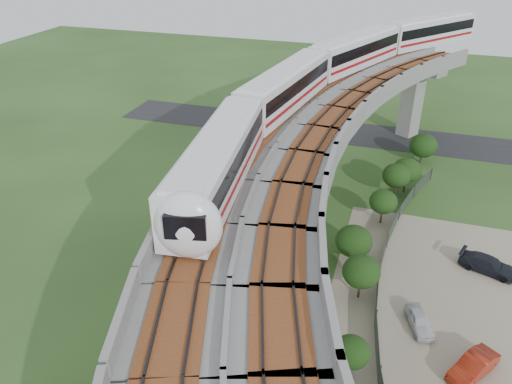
% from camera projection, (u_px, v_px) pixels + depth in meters
% --- Properties ---
extents(ground, '(160.00, 160.00, 0.00)m').
position_uv_depth(ground, '(275.00, 262.00, 41.61)').
color(ground, '#2B471C').
rests_on(ground, ground).
extents(dirt_lot, '(18.00, 26.00, 0.04)m').
position_uv_depth(dirt_lot, '(453.00, 313.00, 36.25)').
color(dirt_lot, gray).
rests_on(dirt_lot, ground).
extents(asphalt_road, '(60.00, 8.00, 0.03)m').
position_uv_depth(asphalt_road, '(335.00, 131.00, 66.56)').
color(asphalt_road, '#232326').
rests_on(asphalt_road, ground).
extents(viaduct, '(19.58, 73.98, 11.40)m').
position_uv_depth(viaduct, '(328.00, 172.00, 36.17)').
color(viaduct, '#99968E').
rests_on(viaduct, ground).
extents(metro_train, '(19.61, 59.38, 3.64)m').
position_uv_depth(metro_train, '(341.00, 72.00, 47.27)').
color(metro_train, white).
rests_on(metro_train, ground).
extents(fence, '(3.87, 38.73, 1.50)m').
position_uv_depth(fence, '(396.00, 278.00, 38.68)').
color(fence, '#2D382D').
rests_on(fence, ground).
extents(tree_0, '(3.19, 3.19, 3.50)m').
position_uv_depth(tree_0, '(423.00, 145.00, 57.27)').
color(tree_0, '#382314').
rests_on(tree_0, ground).
extents(tree_1, '(2.90, 2.90, 3.77)m').
position_uv_depth(tree_1, '(407.00, 170.00, 50.89)').
color(tree_1, '#382314').
rests_on(tree_1, ground).
extents(tree_2, '(2.84, 2.84, 3.72)m').
position_uv_depth(tree_2, '(397.00, 176.00, 49.91)').
color(tree_2, '#382314').
rests_on(tree_2, ground).
extents(tree_3, '(2.59, 2.59, 3.43)m').
position_uv_depth(tree_3, '(383.00, 202.00, 45.74)').
color(tree_3, '#382314').
rests_on(tree_3, ground).
extents(tree_4, '(3.06, 3.06, 3.17)m').
position_uv_depth(tree_4, '(354.00, 241.00, 41.04)').
color(tree_4, '#382314').
rests_on(tree_4, ground).
extents(tree_5, '(2.82, 2.82, 3.65)m').
position_uv_depth(tree_5, '(361.00, 272.00, 36.61)').
color(tree_5, '#382314').
rests_on(tree_5, ground).
extents(tree_6, '(2.29, 2.29, 3.24)m').
position_uv_depth(tree_6, '(351.00, 352.00, 30.15)').
color(tree_6, '#382314').
rests_on(tree_6, ground).
extents(car_white, '(2.41, 3.63, 1.15)m').
position_uv_depth(car_white, '(420.00, 321.00, 34.78)').
color(car_white, silver).
rests_on(car_white, dirt_lot).
extents(car_red, '(3.46, 4.08, 1.32)m').
position_uv_depth(car_red, '(473.00, 366.00, 31.18)').
color(car_red, maroon).
rests_on(car_red, dirt_lot).
extents(car_dark, '(4.81, 3.17, 1.30)m').
position_uv_depth(car_dark, '(488.00, 264.00, 40.23)').
color(car_dark, black).
rests_on(car_dark, dirt_lot).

